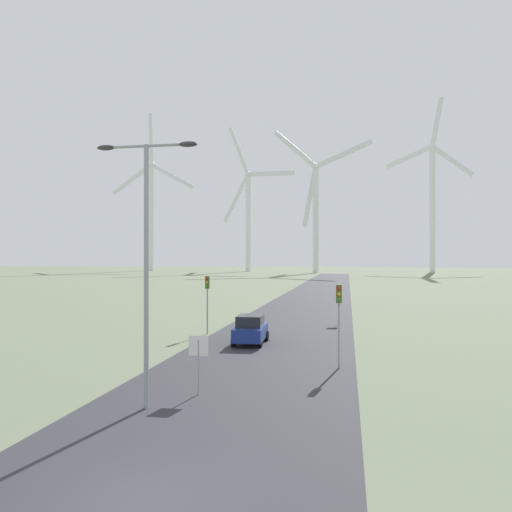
# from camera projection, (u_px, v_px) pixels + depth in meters

# --- Properties ---
(ground_plane) EXTENTS (600.00, 600.00, 0.00)m
(ground_plane) POSITION_uv_depth(u_px,v_px,m) (139.00, 502.00, 11.13)
(ground_plane) COLOR #667056
(road_surface) EXTENTS (10.00, 240.00, 0.01)m
(road_surface) POSITION_uv_depth(u_px,v_px,m) (308.00, 305.00, 58.33)
(road_surface) COLOR #2D2D33
(road_surface) RESTS_ON ground
(streetlamp) EXTENTS (3.87, 0.32, 9.62)m
(streetlamp) POSITION_uv_depth(u_px,v_px,m) (146.00, 240.00, 18.09)
(streetlamp) COLOR #93999E
(streetlamp) RESTS_ON ground
(stop_sign_near) EXTENTS (0.81, 0.07, 2.35)m
(stop_sign_near) POSITION_uv_depth(u_px,v_px,m) (199.00, 353.00, 19.87)
(stop_sign_near) COLOR #93999E
(stop_sign_near) RESTS_ON ground
(stop_sign_far) EXTENTS (0.81, 0.07, 2.58)m
(stop_sign_far) POSITION_uv_depth(u_px,v_px,m) (340.00, 302.00, 41.19)
(stop_sign_far) COLOR #93999E
(stop_sign_far) RESTS_ON ground
(traffic_light_post_near_left) EXTENTS (0.28, 0.34, 4.17)m
(traffic_light_post_near_left) POSITION_uv_depth(u_px,v_px,m) (207.00, 292.00, 35.66)
(traffic_light_post_near_left) COLOR #93999E
(traffic_light_post_near_left) RESTS_ON ground
(traffic_light_post_near_right) EXTENTS (0.28, 0.33, 4.14)m
(traffic_light_post_near_right) POSITION_uv_depth(u_px,v_px,m) (339.00, 307.00, 24.62)
(traffic_light_post_near_right) COLOR #93999E
(traffic_light_post_near_right) RESTS_ON ground
(car_approaching) EXTENTS (1.99, 4.18, 1.83)m
(car_approaching) POSITION_uv_depth(u_px,v_px,m) (251.00, 329.00, 31.69)
(car_approaching) COLOR navy
(car_approaching) RESTS_ON ground
(wind_turbine_far_left) EXTENTS (40.06, 5.45, 69.42)m
(wind_turbine_far_left) POSITION_uv_depth(u_px,v_px,m) (152.00, 204.00, 218.76)
(wind_turbine_far_left) COLOR white
(wind_turbine_far_left) RESTS_ON ground
(wind_turbine_left) EXTENTS (33.13, 18.20, 62.02)m
(wind_turbine_left) POSITION_uv_depth(u_px,v_px,m) (248.00, 209.00, 207.69)
(wind_turbine_left) COLOR white
(wind_turbine_left) RESTS_ON ground
(wind_turbine_center) EXTENTS (37.10, 13.22, 55.16)m
(wind_turbine_center) POSITION_uv_depth(u_px,v_px,m) (316.00, 205.00, 185.42)
(wind_turbine_center) COLOR white
(wind_turbine_center) RESTS_ON ground
(wind_turbine_right) EXTENTS (31.77, 11.88, 68.49)m
(wind_turbine_right) POSITION_uv_depth(u_px,v_px,m) (432.00, 195.00, 195.59)
(wind_turbine_right) COLOR white
(wind_turbine_right) RESTS_ON ground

